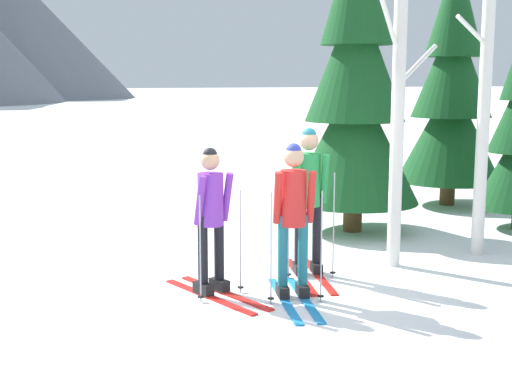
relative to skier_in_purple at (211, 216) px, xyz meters
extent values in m
plane|color=white|center=(0.68, -0.21, -0.88)|extent=(400.00, 400.00, 0.00)
cube|color=red|center=(0.13, -0.06, -0.87)|extent=(0.45, 1.56, 0.02)
cube|color=red|center=(-0.09, -0.11, -0.87)|extent=(0.45, 1.56, 0.02)
cube|color=black|center=(0.10, 0.04, -0.80)|extent=(0.17, 0.28, 0.12)
cylinder|color=black|center=(0.10, 0.04, -0.37)|extent=(0.11, 0.11, 0.77)
cube|color=black|center=(-0.11, -0.01, -0.80)|extent=(0.17, 0.28, 0.12)
cylinder|color=black|center=(-0.11, -0.01, -0.37)|extent=(0.11, 0.11, 0.77)
cylinder|color=purple|center=(0.00, 0.01, 0.18)|extent=(0.28, 0.28, 0.58)
sphere|color=tan|center=(0.00, 0.01, 0.61)|extent=(0.21, 0.21, 0.21)
sphere|color=black|center=(0.00, 0.01, 0.67)|extent=(0.16, 0.16, 0.16)
cylinder|color=purple|center=(0.19, -0.01, 0.20)|extent=(0.12, 0.20, 0.55)
cylinder|color=purple|center=(-0.16, -0.09, 0.20)|extent=(0.12, 0.20, 0.55)
cylinder|color=#A5A5AD|center=(0.30, -0.10, -0.30)|extent=(0.02, 0.02, 1.16)
cylinder|color=black|center=(0.30, -0.10, -0.82)|extent=(0.07, 0.07, 0.01)
cylinder|color=#A5A5AD|center=(-0.22, -0.23, -0.30)|extent=(0.02, 0.02, 1.16)
cylinder|color=black|center=(-0.22, -0.23, -0.82)|extent=(0.07, 0.07, 0.01)
cube|color=#1E84D1|center=(0.80, -0.65, -0.87)|extent=(0.57, 1.54, 0.02)
cube|color=#1E84D1|center=(0.59, -0.58, -0.87)|extent=(0.57, 1.54, 0.02)
cube|color=black|center=(0.83, -0.55, -0.80)|extent=(0.18, 0.28, 0.12)
cylinder|color=#1E6B7A|center=(0.83, -0.55, -0.36)|extent=(0.11, 0.11, 0.80)
cube|color=black|center=(0.63, -0.49, -0.80)|extent=(0.18, 0.28, 0.12)
cylinder|color=#1E6B7A|center=(0.63, -0.49, -0.36)|extent=(0.11, 0.11, 0.80)
cylinder|color=red|center=(0.73, -0.52, 0.22)|extent=(0.28, 0.28, 0.60)
sphere|color=tan|center=(0.73, -0.52, 0.66)|extent=(0.22, 0.22, 0.22)
sphere|color=#2D389E|center=(0.73, -0.52, 0.73)|extent=(0.16, 0.16, 0.16)
cylinder|color=red|center=(0.88, -0.63, 0.24)|extent=(0.14, 0.21, 0.57)
cylinder|color=red|center=(0.54, -0.52, 0.24)|extent=(0.14, 0.21, 0.57)
cylinder|color=#A5A5AD|center=(0.93, -0.77, -0.28)|extent=(0.02, 0.02, 1.20)
cylinder|color=black|center=(0.93, -0.77, -0.82)|extent=(0.07, 0.07, 0.01)
cylinder|color=#A5A5AD|center=(0.42, -0.61, -0.28)|extent=(0.02, 0.02, 1.20)
cylinder|color=black|center=(0.42, -0.61, -0.82)|extent=(0.07, 0.07, 0.01)
cube|color=#384C99|center=(0.78, -0.36, 0.25)|extent=(0.30, 0.23, 0.36)
cube|color=red|center=(1.42, 0.08, -0.87)|extent=(0.58, 1.55, 0.02)
cube|color=red|center=(1.21, 0.15, -0.87)|extent=(0.58, 1.55, 0.02)
cube|color=black|center=(1.45, 0.18, -0.80)|extent=(0.18, 0.28, 0.12)
cylinder|color=black|center=(1.45, 0.18, -0.33)|extent=(0.11, 0.11, 0.85)
cube|color=black|center=(1.24, 0.24, -0.80)|extent=(0.18, 0.28, 0.12)
cylinder|color=black|center=(1.24, 0.24, -0.33)|extent=(0.11, 0.11, 0.85)
cylinder|color=#238C42|center=(1.35, 0.21, 0.29)|extent=(0.28, 0.28, 0.63)
sphere|color=tan|center=(1.35, 0.21, 0.75)|extent=(0.23, 0.23, 0.23)
sphere|color=#1E6B7A|center=(1.35, 0.21, 0.82)|extent=(0.17, 0.17, 0.17)
cylinder|color=#238C42|center=(1.50, 0.10, 0.30)|extent=(0.14, 0.22, 0.60)
cylinder|color=#238C42|center=(1.16, 0.21, 0.30)|extent=(0.14, 0.22, 0.60)
cylinder|color=#A5A5AD|center=(1.55, -0.04, -0.24)|extent=(0.02, 0.02, 1.27)
cylinder|color=black|center=(1.55, -0.04, -0.82)|extent=(0.07, 0.07, 0.01)
cylinder|color=#A5A5AD|center=(1.03, 0.12, -0.24)|extent=(0.02, 0.02, 1.27)
cylinder|color=black|center=(1.03, 0.12, -0.82)|extent=(0.07, 0.07, 0.01)
cylinder|color=#51381E|center=(6.19, 3.23, -0.43)|extent=(0.28, 0.28, 0.91)
cone|color=#14471E|center=(6.19, 3.23, 0.53)|extent=(1.94, 1.94, 1.91)
cone|color=#14471E|center=(6.19, 3.23, 1.74)|extent=(1.48, 1.48, 1.91)
cone|color=#14471E|center=(6.19, 3.23, 2.84)|extent=(1.06, 1.06, 1.91)
cylinder|color=#51381E|center=(3.24, 2.05, -0.41)|extent=(0.29, 0.29, 0.94)
cone|color=#14471E|center=(3.24, 2.05, 0.58)|extent=(2.00, 2.00, 1.98)
cone|color=#14471E|center=(3.24, 2.05, 1.83)|extent=(1.53, 1.53, 1.98)
cylinder|color=silver|center=(3.91, 0.05, 1.43)|extent=(0.17, 0.17, 4.62)
cylinder|color=silver|center=(3.64, 0.04, 2.08)|extent=(0.57, 0.08, 0.40)
cylinder|color=silver|center=(2.53, 0.08, 1.44)|extent=(0.17, 0.17, 4.63)
cylinder|color=silver|center=(2.84, 0.12, 1.65)|extent=(0.65, 0.14, 0.52)
cylinder|color=silver|center=(2.27, -0.03, 2.16)|extent=(0.58, 0.30, 0.83)
camera|label=1|loc=(-2.88, -6.94, 1.46)|focal=49.26mm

